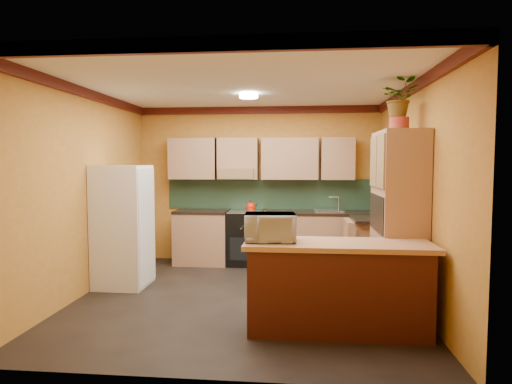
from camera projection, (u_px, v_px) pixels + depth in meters
The scene contains 15 objects.
room_shell at pixel (248, 136), 5.64m from camera, with size 4.24×4.24×2.72m.
base_cabinets_back at pixel (282, 239), 7.22m from camera, with size 3.65×0.60×0.88m, color #AB7F5A.
countertop_back at pixel (282, 212), 7.19m from camera, with size 3.65×0.62×0.04m, color black.
stove at pixel (245, 238), 7.28m from camera, with size 0.58×0.58×0.91m, color black.
kettle at pixel (251, 206), 7.19m from camera, with size 0.17×0.17×0.18m, color #AC1E0B, non-canonical shape.
sink at pixel (329, 211), 7.11m from camera, with size 0.48×0.40×0.03m, color silver.
base_cabinets_right at pixel (372, 250), 6.35m from camera, with size 0.60×0.80×0.88m, color #AB7F5A.
countertop_right at pixel (373, 219), 6.32m from camera, with size 0.62×0.80×0.04m, color black.
fridge at pixel (123, 226), 5.98m from camera, with size 0.68×0.66×1.70m, color white.
pantry at pixel (398, 222), 4.98m from camera, with size 0.48×0.90×2.10m, color #AB7F5A.
fern_pot at pixel (399, 124), 4.95m from camera, with size 0.22×0.22×0.16m, color #AD3929.
fern at pixel (400, 98), 4.93m from camera, with size 0.39×0.34×0.44m, color #AB7F5A.
breakfast_bar at pixel (337, 290), 4.37m from camera, with size 1.80×0.55×0.88m, color #481B10.
bar_top at pixel (338, 245), 4.34m from camera, with size 1.90×0.65×0.05m, color tan.
microwave at pixel (270, 227), 4.39m from camera, with size 0.52×0.35×0.29m, color white.
Camera 1 is at (0.68, -5.36, 1.74)m, focal length 30.00 mm.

